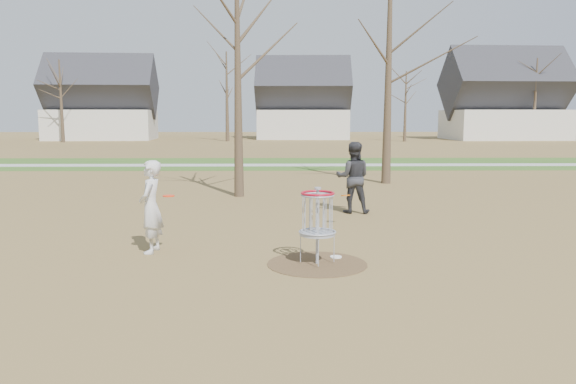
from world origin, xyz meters
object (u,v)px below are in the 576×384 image
object	(u,v)px
player_standing	(151,207)
player_throwing	(353,177)
disc_golf_basket	(317,214)
disc_grounded	(336,257)

from	to	relation	value
player_standing	player_throwing	xyz separation A→B (m)	(4.48, 4.42, 0.07)
player_standing	disc_golf_basket	size ratio (longest dim) A/B	1.33
player_standing	player_throwing	bearing A→B (deg)	138.85
disc_grounded	disc_golf_basket	world-z (taller)	disc_golf_basket
disc_golf_basket	disc_grounded	bearing A→B (deg)	48.56
disc_grounded	player_standing	bearing A→B (deg)	172.20
disc_golf_basket	player_standing	bearing A→B (deg)	163.82
player_standing	player_throwing	distance (m)	6.29
player_throwing	disc_grounded	world-z (taller)	player_throwing
player_throwing	disc_golf_basket	bearing A→B (deg)	82.58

